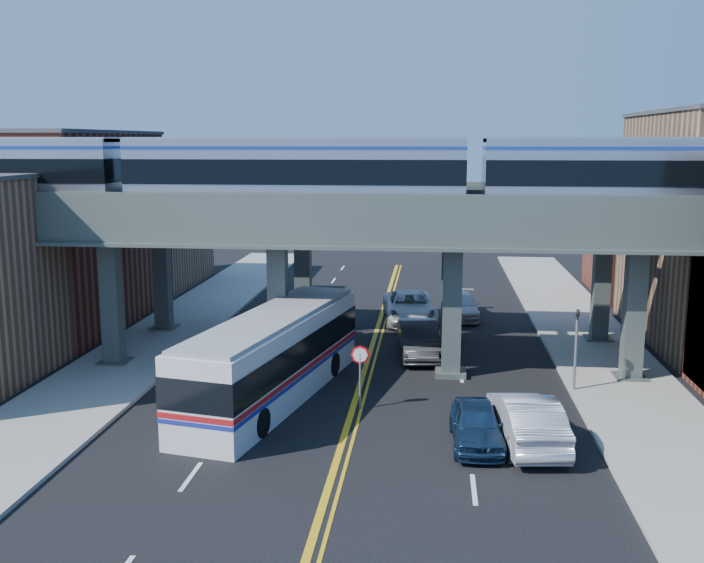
% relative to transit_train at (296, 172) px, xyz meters
% --- Properties ---
extents(ground, '(120.00, 120.00, 0.00)m').
position_rel_transit_train_xyz_m(ground, '(3.08, -8.00, -9.25)').
color(ground, black).
rests_on(ground, ground).
extents(sidewalk_west, '(5.00, 70.00, 0.16)m').
position_rel_transit_train_xyz_m(sidewalk_west, '(-8.42, 2.00, -9.17)').
color(sidewalk_west, gray).
rests_on(sidewalk_west, ground).
extents(sidewalk_east, '(5.00, 70.00, 0.16)m').
position_rel_transit_train_xyz_m(sidewalk_east, '(14.58, 2.00, -9.17)').
color(sidewalk_east, gray).
rests_on(sidewalk_east, ground).
extents(building_west_b, '(8.00, 14.00, 11.00)m').
position_rel_transit_train_xyz_m(building_west_b, '(-15.42, 8.00, -3.75)').
color(building_west_b, brown).
rests_on(building_west_b, ground).
extents(building_west_c, '(8.00, 10.00, 8.00)m').
position_rel_transit_train_xyz_m(building_west_c, '(-15.42, 21.00, -5.25)').
color(building_west_c, '#836244').
rests_on(building_west_c, ground).
extents(building_east_c, '(8.00, 10.00, 9.00)m').
position_rel_transit_train_xyz_m(building_east_c, '(21.58, 21.00, -4.75)').
color(building_east_c, brown).
rests_on(building_east_c, ground).
extents(elevated_viaduct_near, '(52.00, 3.60, 7.40)m').
position_rel_transit_train_xyz_m(elevated_viaduct_near, '(3.08, 0.00, -2.78)').
color(elevated_viaduct_near, '#39423F').
rests_on(elevated_viaduct_near, ground).
extents(elevated_viaduct_far, '(52.00, 3.60, 7.40)m').
position_rel_transit_train_xyz_m(elevated_viaduct_far, '(3.08, 7.00, -2.78)').
color(elevated_viaduct_far, '#39423F').
rests_on(elevated_viaduct_far, ground).
extents(transit_train, '(46.78, 2.93, 3.42)m').
position_rel_transit_train_xyz_m(transit_train, '(0.00, 0.00, 0.00)').
color(transit_train, black).
rests_on(transit_train, elevated_viaduct_near).
extents(stop_sign, '(0.76, 0.09, 2.63)m').
position_rel_transit_train_xyz_m(stop_sign, '(3.38, -5.00, -7.49)').
color(stop_sign, slate).
rests_on(stop_sign, ground).
extents(traffic_signal, '(0.15, 0.18, 4.10)m').
position_rel_transit_train_xyz_m(traffic_signal, '(12.28, -2.00, -6.95)').
color(traffic_signal, slate).
rests_on(traffic_signal, ground).
extents(transit_bus, '(5.60, 13.55, 3.41)m').
position_rel_transit_train_xyz_m(transit_bus, '(-0.35, -4.01, -7.50)').
color(transit_bus, silver).
rests_on(transit_bus, ground).
extents(car_lane_a, '(1.93, 4.47, 1.50)m').
position_rel_transit_train_xyz_m(car_lane_a, '(7.82, -8.32, -8.50)').
color(car_lane_a, '#11243F').
rests_on(car_lane_a, ground).
extents(car_lane_b, '(2.44, 5.47, 1.75)m').
position_rel_transit_train_xyz_m(car_lane_b, '(5.55, 3.07, -8.38)').
color(car_lane_b, '#2C2C2F').
rests_on(car_lane_b, ground).
extents(car_lane_c, '(3.64, 6.69, 1.78)m').
position_rel_transit_train_xyz_m(car_lane_c, '(4.88, 10.58, -8.36)').
color(car_lane_c, silver).
rests_on(car_lane_c, ground).
extents(car_lane_d, '(2.09, 4.97, 1.43)m').
position_rel_transit_train_xyz_m(car_lane_d, '(7.96, 12.07, -8.53)').
color(car_lane_d, '#B8B9BD').
rests_on(car_lane_d, ground).
extents(car_parked_curb, '(2.56, 5.72, 1.82)m').
position_rel_transit_train_xyz_m(car_parked_curb, '(9.58, -8.06, -8.34)').
color(car_parked_curb, silver).
rests_on(car_parked_curb, ground).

